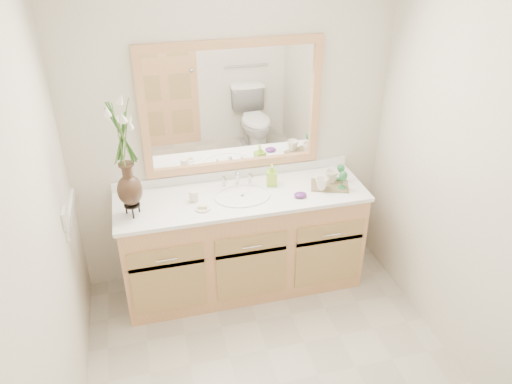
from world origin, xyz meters
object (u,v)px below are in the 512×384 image
object	(u,v)px
flower_vase	(123,141)
soap_bottle	(272,176)
tray	(330,186)
tumbler	(194,196)

from	to	relation	value
flower_vase	soap_bottle	distance (m)	1.14
soap_bottle	flower_vase	bearing A→B (deg)	-158.15
flower_vase	tray	bearing A→B (deg)	1.18
flower_vase	soap_bottle	bearing A→B (deg)	8.91
flower_vase	tray	distance (m)	1.54
tumbler	tray	xyz separation A→B (m)	(1.02, -0.05, -0.03)
tumbler	tray	distance (m)	1.02
flower_vase	tumbler	world-z (taller)	flower_vase
tray	tumbler	bearing A→B (deg)	-162.76
tumbler	tray	size ratio (longest dim) A/B	0.29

